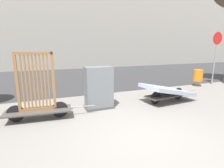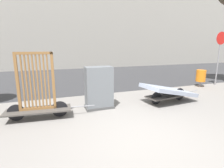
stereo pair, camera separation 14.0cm
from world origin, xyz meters
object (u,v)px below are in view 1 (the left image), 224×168
bike_cart_with_mattress (168,91)px  utility_cabinet (99,89)px  trash_bin (198,75)px  sign_post (216,50)px  bike_cart_with_bedframe (38,98)px

bike_cart_with_mattress → utility_cabinet: (-2.53, 0.27, 0.23)m
trash_bin → bike_cart_with_mattress: bearing=-153.5°
sign_post → trash_bin: bearing=179.5°
bike_cart_with_bedframe → trash_bin: (7.46, 1.56, -0.06)m
trash_bin → sign_post: (1.04, -0.01, 1.26)m
utility_cabinet → sign_post: sign_post is taller
bike_cart_with_mattress → utility_cabinet: size_ratio=1.91×
trash_bin → sign_post: 1.64m
trash_bin → utility_cabinet: bearing=-167.2°
bike_cart_with_mattress → sign_post: size_ratio=0.94×
bike_cart_with_bedframe → utility_cabinet: bike_cart_with_bedframe is taller
bike_cart_with_mattress → trash_bin: 3.48m
trash_bin → sign_post: size_ratio=0.31×
utility_cabinet → trash_bin: 5.79m
utility_cabinet → sign_post: (6.68, 1.27, 1.18)m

